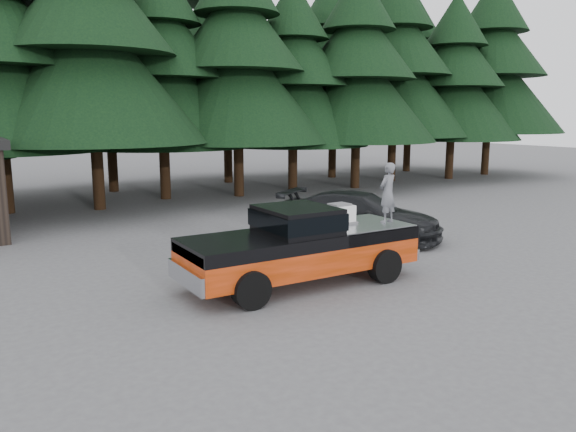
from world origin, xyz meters
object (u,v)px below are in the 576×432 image
air_compressor (339,215)px  parked_car (360,216)px  man_on_bed (388,193)px  pickup_truck (300,257)px

air_compressor → parked_car: air_compressor is taller
air_compressor → parked_car: bearing=40.8°
air_compressor → man_on_bed: size_ratio=0.43×
parked_car → man_on_bed: bearing=-152.7°
air_compressor → man_on_bed: man_on_bed is taller
air_compressor → parked_car: 4.34m
pickup_truck → man_on_bed: bearing=-6.2°
parked_car → air_compressor: bearing=-169.7°
man_on_bed → air_compressor: bearing=-38.3°
pickup_truck → man_on_bed: 2.88m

